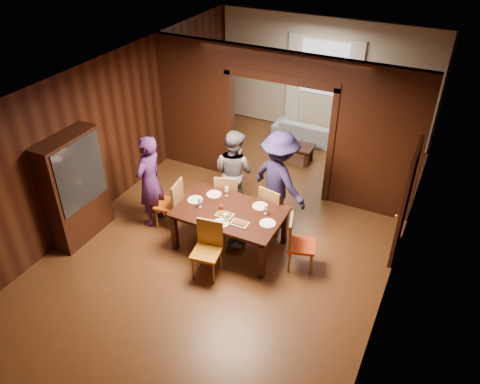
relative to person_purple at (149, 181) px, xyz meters
The scene contains 32 objects.
floor 1.94m from the person_purple, 20.96° to the left, with size 9.00×9.00×0.00m, color #543417.
ceiling 2.64m from the person_purple, 20.96° to the left, with size 5.50×9.00×0.02m, color silver.
room_walls 3.04m from the person_purple, 57.24° to the left, with size 5.52×9.01×2.90m.
person_purple is the anchor object (origin of this frame).
person_grey 1.59m from the person_purple, 41.20° to the left, with size 0.83×0.65×1.71m, color #58575E.
person_navy 2.36m from the person_purple, 26.10° to the left, with size 1.22×0.70×1.88m, color #201C46.
sofa 4.78m from the person_purple, 70.49° to the left, with size 1.84×0.72×0.54m, color #94B0C2.
serving_bowl 1.76m from the person_purple, ahead, with size 0.34×0.34×0.08m, color black.
dining_table 1.72m from the person_purple, ahead, with size 1.83×1.14×0.76m, color black.
coffee_table 3.83m from the person_purple, 64.88° to the left, with size 0.80×0.50×0.40m, color black.
chair_left 0.54m from the person_purple, ahead, with size 0.44×0.44×0.97m, color #C75712, non-canonical shape.
chair_right 2.97m from the person_purple, ahead, with size 0.44×0.44×0.97m, color #D34113, non-canonical shape.
chair_far_l 1.49m from the person_purple, 33.99° to the left, with size 0.44×0.44×0.97m, color orange, non-canonical shape.
chair_far_r 2.33m from the person_purple, 20.15° to the left, with size 0.44×0.44×0.97m, color red, non-canonical shape.
chair_near 1.86m from the person_purple, 26.29° to the right, with size 0.44×0.44×0.97m, color #BF7112, non-canonical shape.
hutch 1.28m from the person_purple, 136.17° to the right, with size 0.40×1.20×2.00m, color black.
door_right 4.46m from the person_purple, 14.53° to the left, with size 0.06×0.90×2.10m, color black.
window_far 5.37m from the person_purple, 72.34° to the left, with size 1.20×0.03×1.30m, color silver.
curtain_left 5.10m from the person_purple, 80.27° to the left, with size 0.35×0.06×2.40m, color white.
curtain_right 5.56m from the person_purple, 64.81° to the left, with size 0.35×0.06×2.40m, color white.
plate_left 0.95m from the person_purple, ahead, with size 0.27×0.27×0.01m, color white.
plate_far_l 1.21m from the person_purple, 15.77° to the left, with size 0.27×0.27×0.01m, color white.
plate_far_r 2.08m from the person_purple, ahead, with size 0.27×0.27×0.01m, color white.
plate_right 2.36m from the person_purple, ahead, with size 0.27×0.27×0.01m, color white.
plate_near 1.71m from the person_purple, 12.47° to the right, with size 0.27×0.27×0.01m, color silver.
platter_a 1.63m from the person_purple, ahead, with size 0.30×0.20×0.04m, color gray.
platter_b 1.97m from the person_purple, ahead, with size 0.30×0.20×0.04m, color gray.
wineglass_left 1.13m from the person_purple, ahead, with size 0.08×0.08×0.18m, color silver, non-canonical shape.
wineglass_far 1.43m from the person_purple, 16.26° to the left, with size 0.08×0.08×0.18m, color silver, non-canonical shape.
wineglass_right 2.23m from the person_purple, ahead, with size 0.08×0.08×0.18m, color silver, non-canonical shape.
tumbler 1.73m from the person_purple, ahead, with size 0.07×0.07×0.14m, color silver.
condiment_jar 1.49m from the person_purple, ahead, with size 0.08×0.08×0.11m, color #452110, non-canonical shape.
Camera 1 is at (3.04, -6.32, 5.46)m, focal length 35.00 mm.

